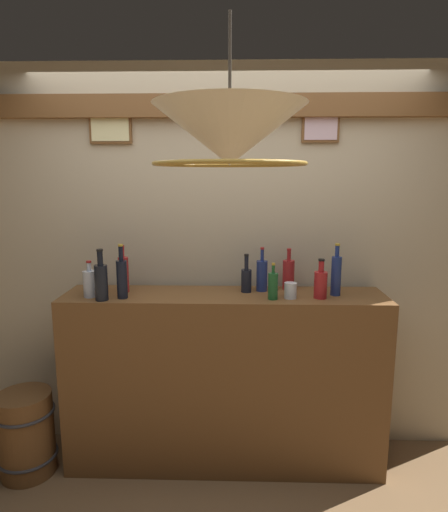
{
  "coord_description": "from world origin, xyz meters",
  "views": [
    {
      "loc": [
        0.07,
        -1.8,
        1.86
      ],
      "look_at": [
        0.0,
        0.76,
        1.39
      ],
      "focal_mm": 30.62,
      "sensor_mm": 36.0,
      "label": 1
    }
  ],
  "objects_px": {
    "liquor_bottle_tequila": "(262,275)",
    "liquor_bottle_vermouth": "(90,283)",
    "glass_tumbler_rocks": "(290,291)",
    "liquor_bottle_rum": "(122,278)",
    "liquor_bottle_brandy": "(273,286)",
    "glass_tumbler_highball": "(92,286)",
    "liquor_bottle_sherry": "(288,274)",
    "wooden_barrel": "(26,433)",
    "liquor_bottle_bourbon": "(321,283)",
    "liquor_bottle_amaro": "(101,281)",
    "liquor_bottle_scotch": "(336,275)",
    "liquor_bottle_rye": "(246,279)",
    "liquor_bottle_gin": "(124,274)",
    "pendant_lamp": "(230,137)"
  },
  "relations": [
    {
      "from": "liquor_bottle_tequila",
      "to": "liquor_bottle_vermouth",
      "type": "relative_size",
      "value": 1.26
    },
    {
      "from": "liquor_bottle_vermouth",
      "to": "liquor_bottle_tequila",
      "type": "bearing_deg",
      "value": 9.25
    },
    {
      "from": "liquor_bottle_rum",
      "to": "glass_tumbler_highball",
      "type": "relative_size",
      "value": 3.52
    },
    {
      "from": "liquor_bottle_rye",
      "to": "liquor_bottle_amaro",
      "type": "distance_m",
      "value": 0.88
    },
    {
      "from": "glass_tumbler_rocks",
      "to": "liquor_bottle_rum",
      "type": "bearing_deg",
      "value": -178.49
    },
    {
      "from": "liquor_bottle_tequila",
      "to": "liquor_bottle_amaro",
      "type": "relative_size",
      "value": 0.92
    },
    {
      "from": "liquor_bottle_vermouth",
      "to": "liquor_bottle_amaro",
      "type": "height_order",
      "value": "liquor_bottle_amaro"
    },
    {
      "from": "liquor_bottle_tequila",
      "to": "wooden_barrel",
      "type": "distance_m",
      "value": 1.79
    },
    {
      "from": "liquor_bottle_amaro",
      "to": "liquor_bottle_brandy",
      "type": "xyz_separation_m",
      "value": [
        1.01,
        0.05,
        -0.03
      ]
    },
    {
      "from": "liquor_bottle_bourbon",
      "to": "liquor_bottle_brandy",
      "type": "relative_size",
      "value": 1.09
    },
    {
      "from": "liquor_bottle_tequila",
      "to": "liquor_bottle_gin",
      "type": "relative_size",
      "value": 0.94
    },
    {
      "from": "liquor_bottle_vermouth",
      "to": "liquor_bottle_sherry",
      "type": "bearing_deg",
      "value": 10.1
    },
    {
      "from": "liquor_bottle_vermouth",
      "to": "pendant_lamp",
      "type": "height_order",
      "value": "pendant_lamp"
    },
    {
      "from": "liquor_bottle_rum",
      "to": "liquor_bottle_gin",
      "type": "height_order",
      "value": "liquor_bottle_rum"
    },
    {
      "from": "liquor_bottle_gin",
      "to": "liquor_bottle_rye",
      "type": "height_order",
      "value": "liquor_bottle_gin"
    },
    {
      "from": "liquor_bottle_scotch",
      "to": "liquor_bottle_sherry",
      "type": "relative_size",
      "value": 1.21
    },
    {
      "from": "liquor_bottle_tequila",
      "to": "liquor_bottle_brandy",
      "type": "bearing_deg",
      "value": -73.92
    },
    {
      "from": "liquor_bottle_scotch",
      "to": "liquor_bottle_vermouth",
      "type": "relative_size",
      "value": 1.44
    },
    {
      "from": "liquor_bottle_sherry",
      "to": "liquor_bottle_rye",
      "type": "height_order",
      "value": "liquor_bottle_sherry"
    },
    {
      "from": "liquor_bottle_rum",
      "to": "liquor_bottle_bourbon",
      "type": "height_order",
      "value": "liquor_bottle_rum"
    },
    {
      "from": "liquor_bottle_rye",
      "to": "liquor_bottle_amaro",
      "type": "bearing_deg",
      "value": -166.31
    },
    {
      "from": "liquor_bottle_tequila",
      "to": "liquor_bottle_sherry",
      "type": "relative_size",
      "value": 1.05
    },
    {
      "from": "liquor_bottle_brandy",
      "to": "glass_tumbler_rocks",
      "type": "relative_size",
      "value": 2.32
    },
    {
      "from": "liquor_bottle_tequila",
      "to": "liquor_bottle_bourbon",
      "type": "relative_size",
      "value": 1.17
    },
    {
      "from": "liquor_bottle_scotch",
      "to": "liquor_bottle_bourbon",
      "type": "bearing_deg",
      "value": -146.24
    },
    {
      "from": "liquor_bottle_vermouth",
      "to": "glass_tumbler_rocks",
      "type": "height_order",
      "value": "liquor_bottle_vermouth"
    },
    {
      "from": "liquor_bottle_rye",
      "to": "glass_tumbler_highball",
      "type": "bearing_deg",
      "value": -177.12
    },
    {
      "from": "liquor_bottle_amaro",
      "to": "glass_tumbler_rocks",
      "type": "xyz_separation_m",
      "value": [
        1.12,
        0.07,
        -0.07
      ]
    },
    {
      "from": "liquor_bottle_brandy",
      "to": "glass_tumbler_highball",
      "type": "distance_m",
      "value": 1.13
    },
    {
      "from": "liquor_bottle_tequila",
      "to": "pendant_lamp",
      "type": "height_order",
      "value": "pendant_lamp"
    },
    {
      "from": "liquor_bottle_scotch",
      "to": "pendant_lamp",
      "type": "xyz_separation_m",
      "value": [
        -0.64,
        -0.93,
        0.74
      ]
    },
    {
      "from": "liquor_bottle_rum",
      "to": "liquor_bottle_rye",
      "type": "relative_size",
      "value": 1.35
    },
    {
      "from": "liquor_bottle_gin",
      "to": "liquor_bottle_scotch",
      "type": "bearing_deg",
      "value": -1.63
    },
    {
      "from": "liquor_bottle_bourbon",
      "to": "wooden_barrel",
      "type": "bearing_deg",
      "value": -177.23
    },
    {
      "from": "liquor_bottle_brandy",
      "to": "glass_tumbler_highball",
      "type": "relative_size",
      "value": 2.36
    },
    {
      "from": "liquor_bottle_sherry",
      "to": "glass_tumbler_highball",
      "type": "relative_size",
      "value": 2.86
    },
    {
      "from": "liquor_bottle_sherry",
      "to": "liquor_bottle_amaro",
      "type": "height_order",
      "value": "liquor_bottle_amaro"
    },
    {
      "from": "liquor_bottle_scotch",
      "to": "liquor_bottle_sherry",
      "type": "xyz_separation_m",
      "value": [
        -0.27,
        0.14,
        -0.03
      ]
    },
    {
      "from": "liquor_bottle_rye",
      "to": "liquor_bottle_scotch",
      "type": "bearing_deg",
      "value": -6.0
    },
    {
      "from": "liquor_bottle_amaro",
      "to": "liquor_bottle_sherry",
      "type": "bearing_deg",
      "value": 14.25
    },
    {
      "from": "liquor_bottle_gin",
      "to": "glass_tumbler_rocks",
      "type": "bearing_deg",
      "value": -6.38
    },
    {
      "from": "liquor_bottle_vermouth",
      "to": "glass_tumbler_rocks",
      "type": "xyz_separation_m",
      "value": [
        1.21,
        0.0,
        -0.04
      ]
    },
    {
      "from": "liquor_bottle_rum",
      "to": "wooden_barrel",
      "type": "relative_size",
      "value": 0.61
    },
    {
      "from": "liquor_bottle_rye",
      "to": "liquor_bottle_vermouth",
      "type": "relative_size",
      "value": 1.09
    },
    {
      "from": "liquor_bottle_tequila",
      "to": "liquor_bottle_rye",
      "type": "distance_m",
      "value": 0.11
    },
    {
      "from": "liquor_bottle_vermouth",
      "to": "wooden_barrel",
      "type": "distance_m",
      "value": 1.05
    },
    {
      "from": "liquor_bottle_amaro",
      "to": "pendant_lamp",
      "type": "distance_m",
      "value": 1.32
    },
    {
      "from": "liquor_bottle_rum",
      "to": "liquor_bottle_brandy",
      "type": "bearing_deg",
      "value": 0.1
    },
    {
      "from": "liquor_bottle_sherry",
      "to": "pendant_lamp",
      "type": "bearing_deg",
      "value": -108.75
    },
    {
      "from": "wooden_barrel",
      "to": "glass_tumbler_rocks",
      "type": "bearing_deg",
      "value": 2.82
    }
  ]
}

